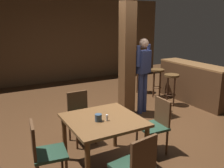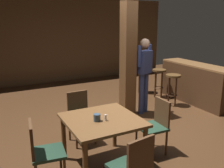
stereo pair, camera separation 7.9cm
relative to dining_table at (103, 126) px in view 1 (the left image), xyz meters
name	(u,v)px [view 1 (the left image)]	position (x,y,z in m)	size (l,w,h in m)	color
ground_plane	(131,128)	(1.09, 0.91, -0.65)	(10.80, 10.80, 0.00)	#422816
wall_back	(60,41)	(1.09, 5.41, 0.75)	(8.00, 0.10, 2.80)	brown
pillar	(127,54)	(1.42, 1.63, 0.75)	(0.28, 0.28, 2.80)	brown
dining_table	(103,126)	(0.00, 0.00, 0.00)	(1.03, 1.03, 0.76)	brown
chair_west	(44,151)	(-0.88, -0.03, -0.14)	(0.47, 0.47, 0.89)	#1E3828
chair_east	(156,123)	(0.94, -0.03, -0.14)	(0.44, 0.44, 0.89)	#1E3828
chair_south	(136,166)	(-0.02, -0.88, -0.14)	(0.48, 0.48, 0.89)	#1E3828
chair_north	(80,114)	(0.00, 0.92, -0.14)	(0.43, 0.43, 0.89)	#1E3828
napkin_cup	(98,118)	(-0.10, -0.04, 0.17)	(0.10, 0.10, 0.10)	#33475B
salt_shaker	(107,118)	(0.01, -0.09, 0.16)	(0.03, 0.03, 0.09)	silver
standing_person	(143,71)	(1.79, 1.54, 0.36)	(0.47, 0.30, 1.72)	navy
bar_counter	(191,83)	(3.35, 1.54, -0.13)	(0.56, 2.06, 1.01)	brown
bar_stool_near	(171,82)	(2.73, 1.62, -0.05)	(0.37, 0.37, 0.79)	#4C3319
bar_stool_mid	(157,76)	(2.86, 2.33, -0.05)	(0.37, 0.37, 0.79)	#4C3319
bar_stool_far	(141,72)	(2.71, 2.91, -0.04)	(0.36, 0.36, 0.80)	#4C3319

